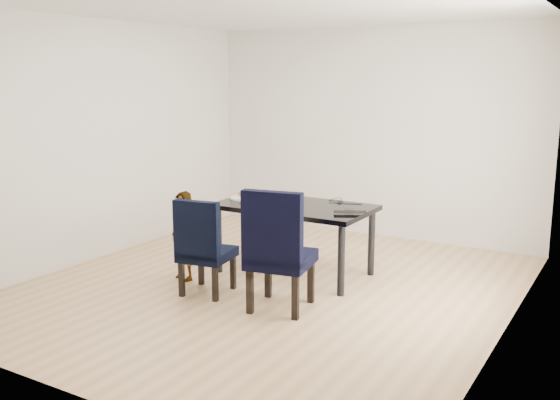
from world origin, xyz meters
The scene contains 14 objects.
floor centered at (0.00, 0.00, -0.01)m, with size 4.50×5.00×0.01m, color tan.
ceiling centered at (0.00, 0.00, 2.71)m, with size 4.50×5.00×0.01m, color white.
wall_back centered at (0.00, 2.50, 1.35)m, with size 4.50×0.01×2.70m, color silver.
wall_front centered at (0.00, -2.50, 1.35)m, with size 4.50×0.01×2.70m, color white.
wall_left centered at (-2.25, 0.00, 1.35)m, with size 0.01×5.00×2.70m, color white.
wall_right centered at (2.25, 0.00, 1.35)m, with size 0.01×5.00×2.70m, color silver.
dining_table centered at (0.00, 0.50, 0.38)m, with size 1.60×0.90×0.75m, color black.
chair_left centered at (-0.43, -0.45, 0.47)m, with size 0.45×0.47×0.94m, color black.
chair_right centered at (0.39, -0.44, 0.56)m, with size 0.54×0.56×1.12m, color black.
child centered at (-0.88, -0.25, 0.46)m, with size 0.34×0.22×0.92m, color orange.
plate centered at (-0.65, 0.50, 0.76)m, with size 0.30×0.30×0.02m, color white.
sandwich centered at (-0.64, 0.50, 0.80)m, with size 0.16×0.08×0.07m, color #BC7443.
laptop centered at (0.67, 0.41, 0.76)m, with size 0.32×0.21×0.03m, color black.
cable_tangle centered at (0.33, 0.80, 0.75)m, with size 0.13×0.13×0.01m, color black.
Camera 1 is at (3.13, -5.06, 2.07)m, focal length 40.00 mm.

